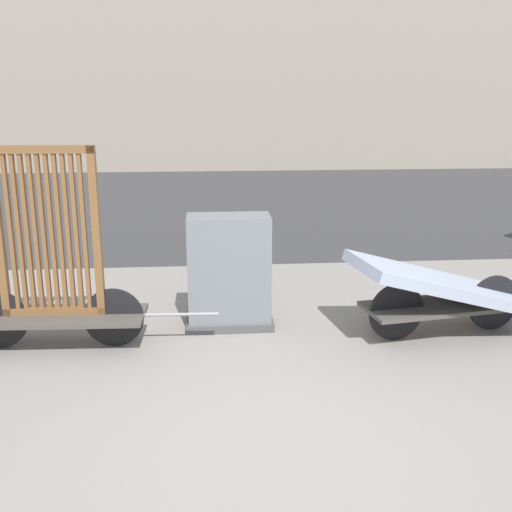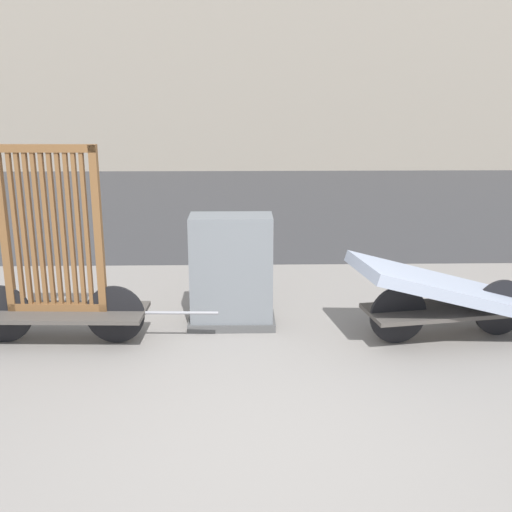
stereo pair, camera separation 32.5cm
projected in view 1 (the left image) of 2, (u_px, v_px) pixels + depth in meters
name	position (u px, v px, depth m)	size (l,w,h in m)	color
ground_plane	(277.00, 442.00, 4.12)	(60.00, 60.00, 0.00)	gray
road_strip	(227.00, 200.00, 13.64)	(56.00, 10.84, 0.01)	#38383A
bike_cart_with_bedframe	(53.00, 280.00, 5.52)	(2.37, 0.62, 1.89)	#4C4742
bike_cart_with_mattress	(448.00, 290.00, 5.87)	(2.52, 1.16, 0.84)	#4C4742
utility_cabinet	(229.00, 276.00, 6.08)	(0.89, 0.49, 1.16)	#4C4C4C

